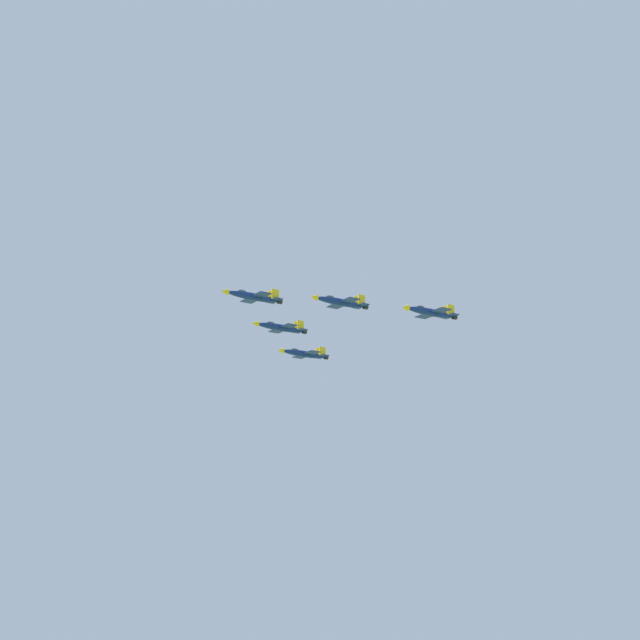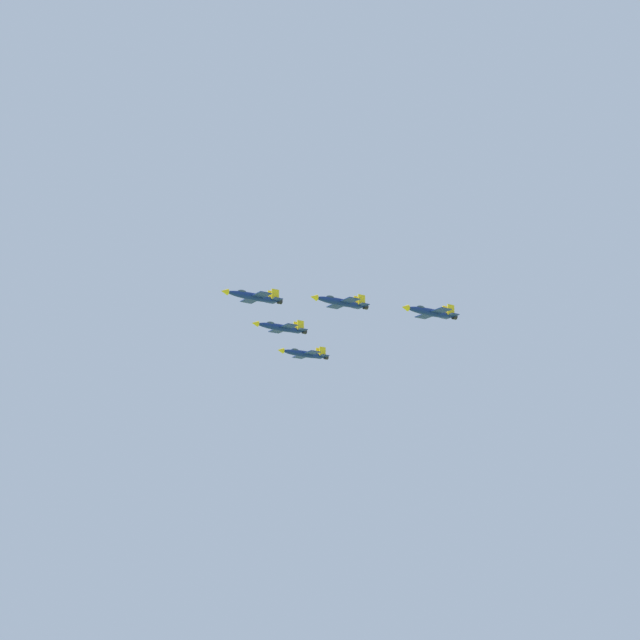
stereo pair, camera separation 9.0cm
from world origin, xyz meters
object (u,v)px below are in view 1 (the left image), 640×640
jet_lead (253,296)px  jet_left_wingman (341,302)px  jet_right_outer (304,354)px  jet_right_wingman (281,327)px  jet_left_outer (431,312)px

jet_lead → jet_left_wingman: bearing=140.0°
jet_right_outer → jet_right_wingman: bearing=40.5°
jet_right_wingman → jet_lead: bearing=40.6°
jet_left_wingman → jet_left_outer: bearing=140.4°
jet_right_wingman → jet_right_outer: bearing=-139.4°
jet_right_wingman → jet_left_wingman: bearing=90.2°
jet_lead → jet_left_outer: bearing=140.0°
jet_lead → jet_right_outer: jet_lead is taller
jet_right_wingman → jet_right_outer: jet_right_wingman is taller
jet_right_wingman → jet_left_outer: 39.30m
jet_lead → jet_right_wingman: (16.93, 8.13, -2.02)m
jet_left_wingman → jet_right_outer: 39.26m
jet_lead → jet_right_wingman: jet_lead is taller
jet_left_wingman → jet_left_outer: 19.00m
jet_lead → jet_left_wingman: size_ratio=1.03×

